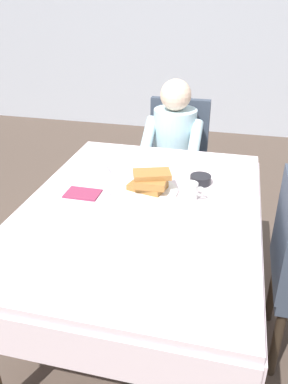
{
  "coord_description": "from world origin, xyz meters",
  "views": [
    {
      "loc": [
        0.4,
        -1.56,
        1.66
      ],
      "look_at": [
        0.01,
        0.04,
        0.79
      ],
      "focal_mm": 36.62,
      "sensor_mm": 36.0,
      "label": 1
    }
  ],
  "objects_px": {
    "bowl_butter": "(200,180)",
    "spoon_near_edge": "(135,230)",
    "dining_table_main": "(141,221)",
    "syrup_pitcher": "(104,166)",
    "plate_breakfast": "(150,191)",
    "chair_diner": "(176,155)",
    "cup_coffee": "(190,191)",
    "breakfast_stack": "(150,181)",
    "diner_person": "(174,145)",
    "knife_right_of_plate": "(187,198)",
    "fork_left_of_plate": "(113,189)"
  },
  "relations": [
    {
      "from": "fork_left_of_plate",
      "to": "cup_coffee",
      "type": "bearing_deg",
      "value": -88.58
    },
    {
      "from": "chair_diner",
      "to": "breakfast_stack",
      "type": "bearing_deg",
      "value": 91.6
    },
    {
      "from": "dining_table_main",
      "to": "spoon_near_edge",
      "type": "distance_m",
      "value": 0.23
    },
    {
      "from": "chair_diner",
      "to": "cup_coffee",
      "type": "height_order",
      "value": "chair_diner"
    },
    {
      "from": "diner_person",
      "to": "cup_coffee",
      "type": "distance_m",
      "value": 0.93
    },
    {
      "from": "chair_diner",
      "to": "cup_coffee",
      "type": "relative_size",
      "value": 8.23
    },
    {
      "from": "diner_person",
      "to": "fork_left_of_plate",
      "type": "bearing_deg",
      "value": 79.71
    },
    {
      "from": "dining_table_main",
      "to": "cup_coffee",
      "type": "distance_m",
      "value": 0.28
    },
    {
      "from": "diner_person",
      "to": "syrup_pitcher",
      "type": "distance_m",
      "value": 0.76
    },
    {
      "from": "chair_diner",
      "to": "spoon_near_edge",
      "type": "height_order",
      "value": "chair_diner"
    },
    {
      "from": "diner_person",
      "to": "spoon_near_edge",
      "type": "xyz_separation_m",
      "value": [
        0.04,
        -1.23,
        0.07
      ]
    },
    {
      "from": "dining_table_main",
      "to": "spoon_near_edge",
      "type": "height_order",
      "value": "spoon_near_edge"
    },
    {
      "from": "bowl_butter",
      "to": "syrup_pitcher",
      "type": "distance_m",
      "value": 0.53
    },
    {
      "from": "diner_person",
      "to": "fork_left_of_plate",
      "type": "relative_size",
      "value": 6.22
    },
    {
      "from": "plate_breakfast",
      "to": "breakfast_stack",
      "type": "xyz_separation_m",
      "value": [
        0.0,
        0.0,
        0.05
      ]
    },
    {
      "from": "plate_breakfast",
      "to": "breakfast_stack",
      "type": "bearing_deg",
      "value": 60.9
    },
    {
      "from": "bowl_butter",
      "to": "knife_right_of_plate",
      "type": "bearing_deg",
      "value": -104.43
    },
    {
      "from": "plate_breakfast",
      "to": "spoon_near_edge",
      "type": "xyz_separation_m",
      "value": [
        0.02,
        -0.36,
        -0.01
      ]
    },
    {
      "from": "dining_table_main",
      "to": "cup_coffee",
      "type": "bearing_deg",
      "value": 28.5
    },
    {
      "from": "cup_coffee",
      "to": "syrup_pitcher",
      "type": "bearing_deg",
      "value": 159.44
    },
    {
      "from": "plate_breakfast",
      "to": "cup_coffee",
      "type": "height_order",
      "value": "cup_coffee"
    },
    {
      "from": "bowl_butter",
      "to": "chair_diner",
      "type": "bearing_deg",
      "value": 106.84
    },
    {
      "from": "spoon_near_edge",
      "to": "plate_breakfast",
      "type": "bearing_deg",
      "value": 105.65
    },
    {
      "from": "knife_right_of_plate",
      "to": "diner_person",
      "type": "bearing_deg",
      "value": 19.87
    },
    {
      "from": "fork_left_of_plate",
      "to": "spoon_near_edge",
      "type": "bearing_deg",
      "value": -146.7
    },
    {
      "from": "chair_diner",
      "to": "knife_right_of_plate",
      "type": "xyz_separation_m",
      "value": [
        0.22,
        -1.05,
        0.21
      ]
    },
    {
      "from": "plate_breakfast",
      "to": "dining_table_main",
      "type": "bearing_deg",
      "value": -95.26
    },
    {
      "from": "dining_table_main",
      "to": "plate_breakfast",
      "type": "relative_size",
      "value": 5.44
    },
    {
      "from": "dining_table_main",
      "to": "breakfast_stack",
      "type": "height_order",
      "value": "breakfast_stack"
    },
    {
      "from": "dining_table_main",
      "to": "plate_breakfast",
      "type": "height_order",
      "value": "plate_breakfast"
    },
    {
      "from": "syrup_pitcher",
      "to": "spoon_near_edge",
      "type": "bearing_deg",
      "value": -58.96
    },
    {
      "from": "dining_table_main",
      "to": "syrup_pitcher",
      "type": "bearing_deg",
      "value": 132.84
    },
    {
      "from": "breakfast_stack",
      "to": "syrup_pitcher",
      "type": "xyz_separation_m",
      "value": [
        -0.3,
        0.17,
        -0.02
      ]
    },
    {
      "from": "dining_table_main",
      "to": "breakfast_stack",
      "type": "distance_m",
      "value": 0.21
    },
    {
      "from": "chair_diner",
      "to": "knife_right_of_plate",
      "type": "relative_size",
      "value": 4.65
    },
    {
      "from": "dining_table_main",
      "to": "breakfast_stack",
      "type": "relative_size",
      "value": 6.86
    },
    {
      "from": "diner_person",
      "to": "cup_coffee",
      "type": "height_order",
      "value": "diner_person"
    },
    {
      "from": "breakfast_stack",
      "to": "cup_coffee",
      "type": "xyz_separation_m",
      "value": [
        0.21,
        -0.02,
        -0.02
      ]
    },
    {
      "from": "syrup_pitcher",
      "to": "cup_coffee",
      "type": "bearing_deg",
      "value": -20.56
    },
    {
      "from": "chair_diner",
      "to": "plate_breakfast",
      "type": "height_order",
      "value": "chair_diner"
    },
    {
      "from": "plate_breakfast",
      "to": "cup_coffee",
      "type": "distance_m",
      "value": 0.21
    },
    {
      "from": "dining_table_main",
      "to": "chair_diner",
      "type": "bearing_deg",
      "value": 90.74
    },
    {
      "from": "breakfast_stack",
      "to": "spoon_near_edge",
      "type": "height_order",
      "value": "breakfast_stack"
    },
    {
      "from": "dining_table_main",
      "to": "knife_right_of_plate",
      "type": "xyz_separation_m",
      "value": [
        0.2,
        0.12,
        0.09
      ]
    },
    {
      "from": "chair_diner",
      "to": "breakfast_stack",
      "type": "relative_size",
      "value": 4.19
    },
    {
      "from": "bowl_butter",
      "to": "knife_right_of_plate",
      "type": "distance_m",
      "value": 0.18
    },
    {
      "from": "breakfast_stack",
      "to": "chair_diner",
      "type": "bearing_deg",
      "value": 91.6
    },
    {
      "from": "bowl_butter",
      "to": "spoon_near_edge",
      "type": "distance_m",
      "value": 0.56
    },
    {
      "from": "dining_table_main",
      "to": "diner_person",
      "type": "xyz_separation_m",
      "value": [
        -0.02,
        1.01,
        0.02
      ]
    },
    {
      "from": "cup_coffee",
      "to": "breakfast_stack",
      "type": "bearing_deg",
      "value": 173.21
    }
  ]
}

